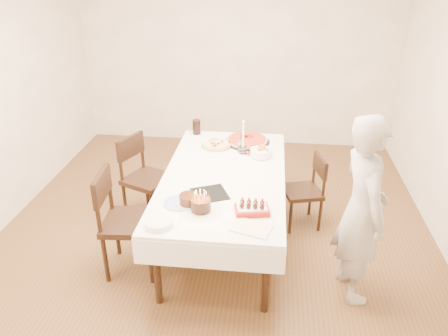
# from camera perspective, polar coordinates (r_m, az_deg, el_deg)

# --- Properties ---
(floor) EXTENTS (5.00, 5.00, 0.00)m
(floor) POSITION_cam_1_polar(r_m,az_deg,el_deg) (4.62, -1.19, -8.47)
(floor) COLOR #52361C
(floor) RESTS_ON ground
(wall_back) EXTENTS (4.50, 0.04, 2.70)m
(wall_back) POSITION_cam_1_polar(r_m,az_deg,el_deg) (6.40, 1.73, 14.83)
(wall_back) COLOR white
(wall_back) RESTS_ON floor
(wall_front) EXTENTS (4.50, 0.04, 2.70)m
(wall_front) POSITION_cam_1_polar(r_m,az_deg,el_deg) (1.88, -12.16, -18.22)
(wall_front) COLOR white
(wall_front) RESTS_ON floor
(dining_table) EXTENTS (1.39, 2.26, 0.75)m
(dining_table) POSITION_cam_1_polar(r_m,az_deg,el_deg) (4.32, 0.00, -5.27)
(dining_table) COLOR silver
(dining_table) RESTS_ON floor
(chair_right_savory) EXTENTS (0.50, 0.50, 0.79)m
(chair_right_savory) POSITION_cam_1_polar(r_m,az_deg,el_deg) (4.63, 10.17, -3.05)
(chair_right_savory) COLOR black
(chair_right_savory) RESTS_ON floor
(chair_left_savory) EXTENTS (0.62, 0.62, 0.93)m
(chair_left_savory) POSITION_cam_1_polar(r_m,az_deg,el_deg) (4.72, -9.94, -1.48)
(chair_left_savory) COLOR black
(chair_left_savory) RESTS_ON floor
(chair_left_dessert) EXTENTS (0.55, 0.55, 0.99)m
(chair_left_dessert) POSITION_cam_1_polar(r_m,az_deg,el_deg) (3.98, -12.14, -6.95)
(chair_left_dessert) COLOR black
(chair_left_dessert) RESTS_ON floor
(person) EXTENTS (0.50, 0.66, 1.61)m
(person) POSITION_cam_1_polar(r_m,az_deg,el_deg) (3.64, 17.55, -5.33)
(person) COLOR #B2ADA7
(person) RESTS_ON floor
(pizza_white) EXTENTS (0.35, 0.35, 0.04)m
(pizza_white) POSITION_cam_1_polar(r_m,az_deg,el_deg) (4.71, -0.98, 3.04)
(pizza_white) COLOR beige
(pizza_white) RESTS_ON dining_table
(pizza_pepperoni) EXTENTS (0.52, 0.52, 0.04)m
(pizza_pepperoni) POSITION_cam_1_polar(r_m,az_deg,el_deg) (4.84, 3.02, 3.64)
(pizza_pepperoni) COLOR red
(pizza_pepperoni) RESTS_ON dining_table
(red_placemat) EXTENTS (0.28, 0.28, 0.01)m
(red_placemat) POSITION_cam_1_polar(r_m,az_deg,el_deg) (4.59, 4.57, 1.97)
(red_placemat) COLOR #B21E1E
(red_placemat) RESTS_ON dining_table
(pasta_bowl) EXTENTS (0.29, 0.29, 0.07)m
(pasta_bowl) POSITION_cam_1_polar(r_m,az_deg,el_deg) (4.49, 4.83, 2.01)
(pasta_bowl) COLOR white
(pasta_bowl) RESTS_ON dining_table
(taper_candle) EXTENTS (0.09, 0.09, 0.38)m
(taper_candle) POSITION_cam_1_polar(r_m,az_deg,el_deg) (4.50, 2.52, 4.12)
(taper_candle) COLOR white
(taper_candle) RESTS_ON dining_table
(shaker_pair) EXTENTS (0.11, 0.11, 0.11)m
(shaker_pair) POSITION_cam_1_polar(r_m,az_deg,el_deg) (4.58, 2.01, 2.77)
(shaker_pair) COLOR white
(shaker_pair) RESTS_ON dining_table
(cola_glass) EXTENTS (0.11, 0.11, 0.17)m
(cola_glass) POSITION_cam_1_polar(r_m,az_deg,el_deg) (5.04, -3.60, 5.37)
(cola_glass) COLOR black
(cola_glass) RESTS_ON dining_table
(layer_cake) EXTENTS (0.27, 0.27, 0.09)m
(layer_cake) POSITION_cam_1_polar(r_m,az_deg,el_deg) (3.65, -4.57, -4.14)
(layer_cake) COLOR #33190C
(layer_cake) RESTS_ON dining_table
(cake_board) EXTENTS (0.39, 0.39, 0.01)m
(cake_board) POSITION_cam_1_polar(r_m,az_deg,el_deg) (3.81, -1.87, -3.42)
(cake_board) COLOR black
(cake_board) RESTS_ON dining_table
(birthday_cake) EXTENTS (0.20, 0.20, 0.16)m
(birthday_cake) POSITION_cam_1_polar(r_m,az_deg,el_deg) (3.54, -3.07, -4.28)
(birthday_cake) COLOR #3B1F10
(birthday_cake) RESTS_ON dining_table
(strawberry_box) EXTENTS (0.30, 0.23, 0.07)m
(strawberry_box) POSITION_cam_1_polar(r_m,az_deg,el_deg) (3.55, 3.66, -5.34)
(strawberry_box) COLOR #A11412
(strawberry_box) RESTS_ON dining_table
(box_lid) EXTENTS (0.36, 0.29, 0.03)m
(box_lid) POSITION_cam_1_polar(r_m,az_deg,el_deg) (3.37, 3.53, -7.88)
(box_lid) COLOR beige
(box_lid) RESTS_ON dining_table
(plate_stack) EXTENTS (0.27, 0.27, 0.05)m
(plate_stack) POSITION_cam_1_polar(r_m,az_deg,el_deg) (3.43, -8.49, -7.08)
(plate_stack) COLOR white
(plate_stack) RESTS_ON dining_table
(china_plate) EXTENTS (0.31, 0.31, 0.01)m
(china_plate) POSITION_cam_1_polar(r_m,az_deg,el_deg) (3.69, -5.89, -4.56)
(china_plate) COLOR white
(china_plate) RESTS_ON dining_table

